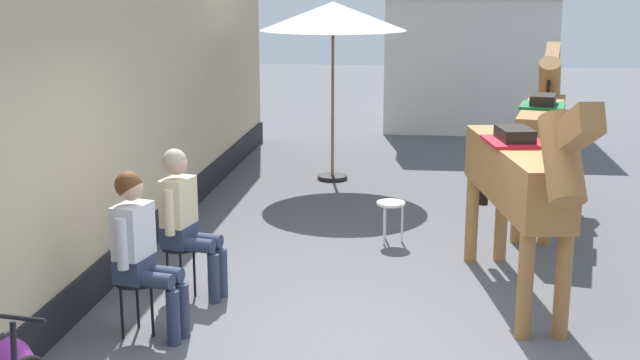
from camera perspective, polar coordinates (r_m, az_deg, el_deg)
name	(u,v)px	position (r m, az deg, el deg)	size (l,w,h in m)	color
ground_plane	(373,233)	(9.75, 3.64, -3.63)	(40.00, 40.00, 0.00)	#56565B
pub_facade_wall	(108,119)	(8.50, -14.31, 4.08)	(0.34, 14.00, 3.40)	#CCB793
distant_cottage	(468,36)	(17.01, 10.11, 9.66)	(3.40, 2.60, 3.50)	silver
seated_visitor_near	(141,246)	(6.90, -12.16, -4.44)	(0.61, 0.48, 1.39)	black
seated_visitor_far	(185,215)	(7.72, -9.23, -2.39)	(0.61, 0.48, 1.39)	black
saddled_horse_near	(520,177)	(7.64, 13.51, 0.20)	(0.80, 2.98, 2.06)	#9E6B38
saddled_horse_far	(542,126)	(10.45, 14.98, 3.61)	(0.87, 2.97, 2.06)	#9E6B38
cafe_parasol	(333,17)	(12.03, 0.90, 11.07)	(2.10, 2.10, 2.58)	black
spare_stool_white	(391,207)	(9.34, 4.87, -1.87)	(0.32, 0.32, 0.46)	white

